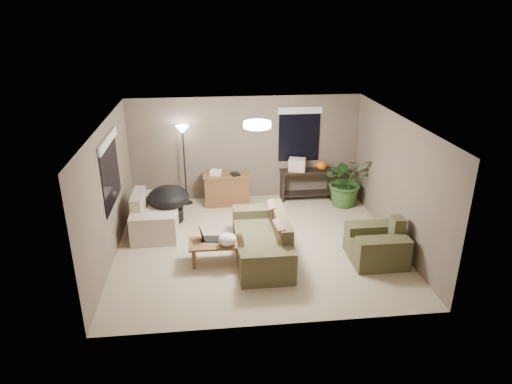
{
  "coord_description": "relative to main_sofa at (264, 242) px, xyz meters",
  "views": [
    {
      "loc": [
        -0.91,
        -8.0,
        4.42
      ],
      "look_at": [
        0.0,
        0.2,
        1.05
      ],
      "focal_mm": 32.0,
      "sensor_mm": 36.0,
      "label": 1
    }
  ],
  "objects": [
    {
      "name": "desk",
      "position": [
        -0.57,
        2.53,
        0.08
      ],
      "size": [
        1.1,
        0.5,
        0.75
      ],
      "color": "brown",
      "rests_on": "ground"
    },
    {
      "name": "armchair",
      "position": [
        2.07,
        -0.39,
        0.0
      ],
      "size": [
        0.95,
        1.0,
        0.85
      ],
      "color": "#46452A",
      "rests_on": "ground"
    },
    {
      "name": "ceiling_fixture",
      "position": [
        -0.08,
        0.44,
        2.15
      ],
      "size": [
        0.5,
        0.5,
        0.1
      ],
      "primitive_type": "cylinder",
      "color": "white",
      "rests_on": "room_shell"
    },
    {
      "name": "throw_pillows",
      "position": [
        0.26,
        0.0,
        0.36
      ],
      "size": [
        0.28,
        1.36,
        0.47
      ],
      "color": "#8C7251",
      "rests_on": "main_sofa"
    },
    {
      "name": "papasan_chair",
      "position": [
        -1.88,
        1.75,
        0.17
      ],
      "size": [
        1.11,
        1.11,
        0.8
      ],
      "color": "black",
      "rests_on": "ground"
    },
    {
      "name": "main_sofa",
      "position": [
        0.0,
        0.0,
        0.0
      ],
      "size": [
        0.95,
        2.2,
        0.85
      ],
      "color": "#4B472D",
      "rests_on": "ground"
    },
    {
      "name": "houseplant",
      "position": [
        2.25,
        2.18,
        0.18
      ],
      "size": [
        1.1,
        1.22,
        0.95
      ],
      "primitive_type": "imported",
      "color": "#2D5923",
      "rests_on": "ground"
    },
    {
      "name": "cat_scratching_post",
      "position": [
        2.31,
        0.22,
        -0.08
      ],
      "size": [
        0.32,
        0.32,
        0.5
      ],
      "color": "tan",
      "rests_on": "ground"
    },
    {
      "name": "desk_papers",
      "position": [
        -0.72,
        2.52,
        0.51
      ],
      "size": [
        0.72,
        0.31,
        0.12
      ],
      "color": "silver",
      "rests_on": "desk"
    },
    {
      "name": "cardboard_box",
      "position": [
        1.13,
        2.63,
        0.6
      ],
      "size": [
        0.46,
        0.39,
        0.3
      ],
      "primitive_type": "cube",
      "rotation": [
        0.0,
        0.0,
        -0.28
      ],
      "color": "beige",
      "rests_on": "console_table"
    },
    {
      "name": "pumpkin",
      "position": [
        1.73,
        2.63,
        0.56
      ],
      "size": [
        0.32,
        0.32,
        0.21
      ],
      "primitive_type": "ellipsoid",
      "rotation": [
        0.0,
        0.0,
        0.31
      ],
      "color": "orange",
      "rests_on": "console_table"
    },
    {
      "name": "floor_lamp",
      "position": [
        -1.53,
        2.69,
        1.3
      ],
      "size": [
        0.32,
        0.32,
        1.91
      ],
      "color": "black",
      "rests_on": "ground"
    },
    {
      "name": "coffee_table",
      "position": [
        -0.9,
        -0.15,
        0.06
      ],
      "size": [
        1.0,
        0.55,
        0.42
      ],
      "color": "brown",
      "rests_on": "ground"
    },
    {
      "name": "window_left",
      "position": [
        -2.8,
        0.74,
        1.49
      ],
      "size": [
        0.05,
        1.56,
        1.33
      ],
      "color": "black",
      "rests_on": "room_shell"
    },
    {
      "name": "loveseat",
      "position": [
        -2.16,
        1.33,
        0.0
      ],
      "size": [
        0.9,
        1.6,
        0.85
      ],
      "color": "beige",
      "rests_on": "ground"
    },
    {
      "name": "plastic_bag",
      "position": [
        -0.7,
        -0.3,
        0.24
      ],
      "size": [
        0.38,
        0.35,
        0.23
      ],
      "primitive_type": "ellipsoid",
      "rotation": [
        0.0,
        0.0,
        -0.18
      ],
      "color": "white",
      "rests_on": "coffee_table"
    },
    {
      "name": "console_table",
      "position": [
        1.38,
        2.63,
        0.14
      ],
      "size": [
        1.3,
        0.4,
        0.75
      ],
      "color": "black",
      "rests_on": "ground"
    },
    {
      "name": "room_shell",
      "position": [
        -0.08,
        0.44,
        0.96
      ],
      "size": [
        5.5,
        5.5,
        5.5
      ],
      "color": "tan",
      "rests_on": "ground"
    },
    {
      "name": "window_back",
      "position": [
        1.22,
        2.92,
        1.49
      ],
      "size": [
        1.06,
        0.05,
        1.33
      ],
      "color": "black",
      "rests_on": "room_shell"
    },
    {
      "name": "laptop",
      "position": [
        -1.07,
        -0.05,
        0.19
      ],
      "size": [
        0.4,
        0.28,
        0.24
      ],
      "color": "black",
      "rests_on": "coffee_table"
    }
  ]
}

